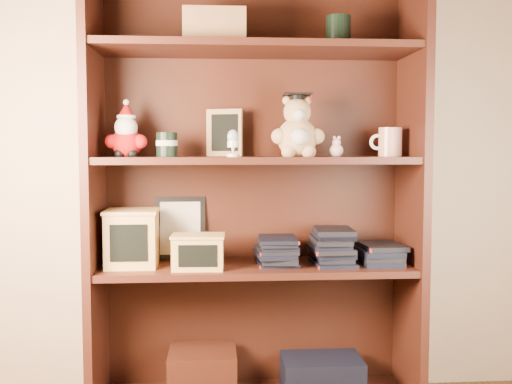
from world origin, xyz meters
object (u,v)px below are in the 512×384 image
bookcase (254,202)px  teacher_mug (389,142)px  grad_teddy_bear (297,132)px  treats_box (132,238)px

bookcase → teacher_mug: size_ratio=13.22×
teacher_mug → grad_teddy_bear: bearing=-178.8°
grad_teddy_bear → teacher_mug: (0.35, 0.01, -0.04)m
bookcase → teacher_mug: bearing=-5.8°
grad_teddy_bear → bookcase: bearing=159.4°
teacher_mug → treats_box: (-0.95, -0.00, -0.35)m
bookcase → grad_teddy_bear: bearing=-20.6°
bookcase → treats_box: (-0.45, -0.05, -0.12)m
bookcase → grad_teddy_bear: bookcase is taller
grad_teddy_bear → treats_box: size_ratio=1.15×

